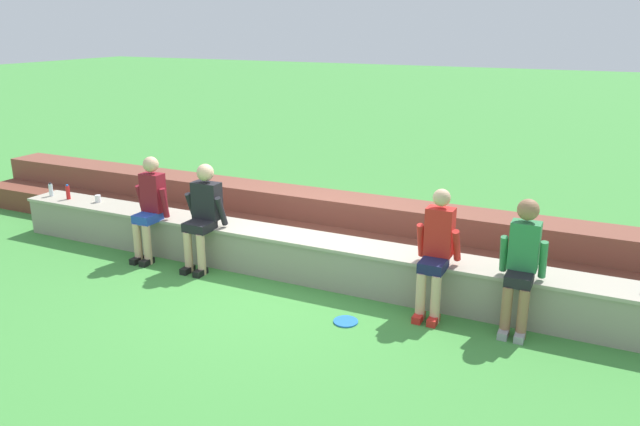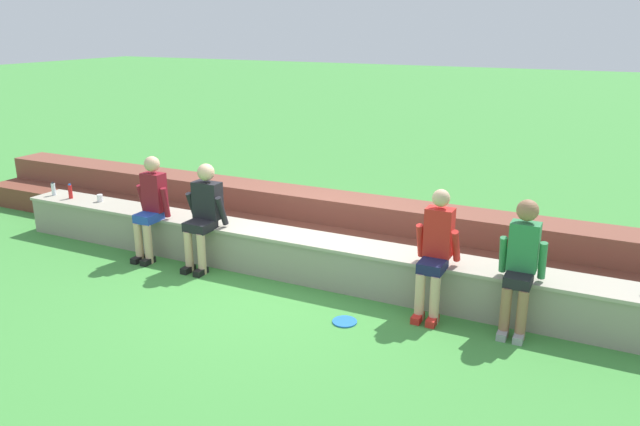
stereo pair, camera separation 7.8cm
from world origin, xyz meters
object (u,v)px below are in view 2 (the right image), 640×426
Objects in this scene: person_far_left at (151,205)px; plastic_cup_right_end at (100,198)px; person_center at (435,250)px; water_bottle_center_gap at (70,192)px; person_left_of_center at (204,212)px; frisbee at (345,322)px; water_bottle_near_left at (53,189)px; person_right_of_center at (521,262)px.

person_far_left reaches higher than plastic_cup_right_end.
person_center reaches higher than water_bottle_center_gap.
person_center reaches higher than plastic_cup_right_end.
water_bottle_center_gap is at bearing 171.36° from person_far_left.
person_far_left is 0.87m from person_left_of_center.
frisbee is at bearing -15.76° from person_left_of_center.
person_center is at bearing 39.52° from frisbee.
person_left_of_center is 6.58× the size of water_bottle_near_left.
person_right_of_center reaches higher than water_bottle_center_gap.
plastic_cup_right_end is (0.54, 0.07, -0.05)m from water_bottle_center_gap.
plastic_cup_right_end is at bearing 177.19° from person_right_of_center.
frisbee is at bearing -9.55° from water_bottle_near_left.
water_bottle_center_gap is at bearing 174.91° from person_left_of_center.
frisbee is at bearing -12.14° from plastic_cup_right_end.
person_left_of_center is at bearing 179.89° from person_center.
water_bottle_near_left is at bearing 172.54° from person_far_left.
water_bottle_near_left is 0.93× the size of water_bottle_center_gap.
person_left_of_center is 3.11m from water_bottle_near_left.
person_center is 5.88m from water_bottle_center_gap.
person_left_of_center reaches higher than frisbee.
person_left_of_center is 2.20m from plastic_cup_right_end.
water_bottle_near_left is 0.78× the size of frisbee.
person_right_of_center is (4.93, 0.04, 0.01)m from person_far_left.
plastic_cup_right_end is 4.67m from frisbee.
person_center is 0.92m from person_right_of_center.
frisbee is at bearing -10.99° from person_far_left.
water_bottle_near_left is at bearing 175.33° from person_left_of_center.
person_left_of_center is at bearing 164.24° from frisbee.
person_far_left reaches higher than frisbee.
person_center is at bearing -2.37° from water_bottle_near_left.
person_left_of_center is at bearing -8.11° from plastic_cup_right_end.
person_center is 5.25× the size of frisbee.
water_bottle_near_left is at bearing 170.45° from frisbee.
frisbee is at bearing -158.70° from person_right_of_center.
water_bottle_center_gap is at bearing 169.87° from frisbee.
person_center is 13.01× the size of plastic_cup_right_end.
plastic_cup_right_end reaches higher than frisbee.
person_far_left is 6.71× the size of water_bottle_near_left.
water_bottle_near_left is 0.38m from water_bottle_center_gap.
person_center is at bearing -179.37° from person_right_of_center.
person_far_left is 1.02× the size of person_left_of_center.
water_bottle_center_gap is (-1.85, 0.28, -0.10)m from person_far_left.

